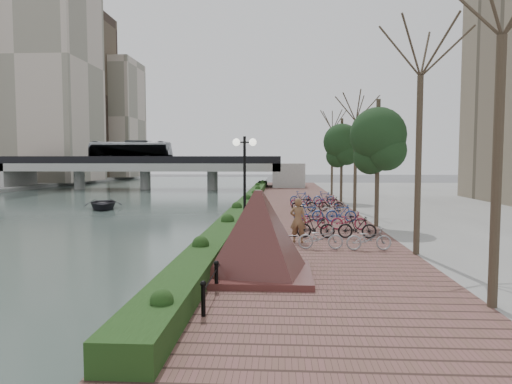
# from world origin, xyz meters

# --- Properties ---
(ground) EXTENTS (220.00, 220.00, 0.00)m
(ground) POSITION_xyz_m (0.00, 0.00, 0.00)
(ground) COLOR #59595B
(ground) RESTS_ON ground
(river_water) EXTENTS (30.00, 130.00, 0.02)m
(river_water) POSITION_xyz_m (-15.00, 25.00, 0.01)
(river_water) COLOR #3E4E49
(river_water) RESTS_ON ground
(promenade) EXTENTS (8.00, 75.00, 0.50)m
(promenade) POSITION_xyz_m (4.00, 17.50, 0.25)
(promenade) COLOR brown
(promenade) RESTS_ON ground
(hedge) EXTENTS (1.10, 56.00, 0.60)m
(hedge) POSITION_xyz_m (0.60, 20.00, 0.80)
(hedge) COLOR #193312
(hedge) RESTS_ON promenade
(chain_fence) EXTENTS (0.10, 14.10, 0.70)m
(chain_fence) POSITION_xyz_m (1.40, 2.00, 0.85)
(chain_fence) COLOR black
(chain_fence) RESTS_ON promenade
(granite_monument) EXTENTS (4.78, 4.78, 2.54)m
(granite_monument) POSITION_xyz_m (2.43, -1.53, 1.79)
(granite_monument) COLOR #3F211B
(granite_monument) RESTS_ON promenade
(lamppost) EXTENTS (1.02, 0.32, 4.42)m
(lamppost) POSITION_xyz_m (1.52, 4.68, 3.72)
(lamppost) COLOR black
(lamppost) RESTS_ON promenade
(motorcycle) EXTENTS (0.91, 1.61, 0.96)m
(motorcycle) POSITION_xyz_m (3.22, -0.39, 0.98)
(motorcycle) COLOR black
(motorcycle) RESTS_ON promenade
(pedestrian) EXTENTS (0.76, 0.59, 1.85)m
(pedestrian) POSITION_xyz_m (3.78, 4.15, 1.42)
(pedestrian) COLOR brown
(pedestrian) RESTS_ON promenade
(bicycle_parking) EXTENTS (2.40, 19.89, 1.00)m
(bicycle_parking) POSITION_xyz_m (5.50, 11.63, 0.97)
(bicycle_parking) COLOR #98999C
(bicycle_parking) RESTS_ON promenade
(street_trees) EXTENTS (3.20, 37.12, 6.80)m
(street_trees) POSITION_xyz_m (8.00, 12.68, 3.69)
(street_trees) COLOR #342A1F
(street_trees) RESTS_ON promenade
(bridge) EXTENTS (36.00, 10.77, 6.50)m
(bridge) POSITION_xyz_m (-15.39, 45.00, 3.37)
(bridge) COLOR #9A9995
(bridge) RESTS_ON ground
(boat) EXTENTS (4.26, 4.98, 0.87)m
(boat) POSITION_xyz_m (-11.10, 20.69, 0.45)
(boat) COLOR #232228
(boat) RESTS_ON river_water
(far_buildings) EXTENTS (35.00, 38.00, 38.00)m
(far_buildings) POSITION_xyz_m (-41.66, 65.91, 16.12)
(far_buildings) COLOR #BBAB9C
(far_buildings) RESTS_ON far_bank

